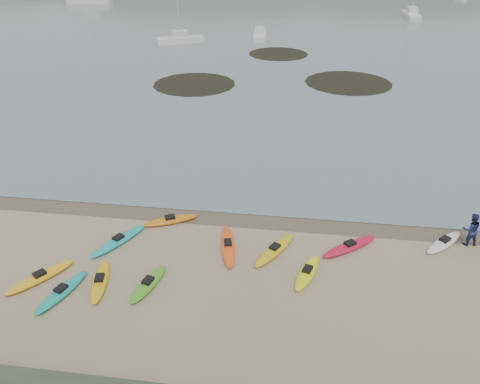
# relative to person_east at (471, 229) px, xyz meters

# --- Properties ---
(ground) EXTENTS (600.00, 600.00, 0.00)m
(ground) POSITION_rel_person_east_xyz_m (-12.37, 1.33, -0.94)
(ground) COLOR tan
(ground) RESTS_ON ground
(wet_sand) EXTENTS (60.00, 60.00, 0.00)m
(wet_sand) POSITION_rel_person_east_xyz_m (-12.37, 1.03, -0.93)
(wet_sand) COLOR brown
(wet_sand) RESTS_ON ground
(kayaks) EXTENTS (24.73, 9.39, 0.34)m
(kayaks) POSITION_rel_person_east_xyz_m (-12.23, -3.04, -0.77)
(kayaks) COLOR #FF5716
(kayaks) RESTS_ON ground
(person_east) EXTENTS (0.99, 0.82, 1.88)m
(person_east) POSITION_rel_person_east_xyz_m (0.00, 0.00, 0.00)
(person_east) COLOR navy
(person_east) RESTS_ON ground
(kelp_mats) EXTENTS (25.53, 23.37, 0.04)m
(kelp_mats) POSITION_rel_person_east_xyz_m (-12.22, 31.76, -0.91)
(kelp_mats) COLOR black
(kelp_mats) RESTS_ON water
(moored_boats) EXTENTS (94.00, 69.97, 1.33)m
(moored_boats) POSITION_rel_person_east_xyz_m (-20.91, 76.90, -0.38)
(moored_boats) COLOR silver
(moored_boats) RESTS_ON ground
(far_hills) EXTENTS (550.00, 135.00, 80.00)m
(far_hills) POSITION_rel_person_east_xyz_m (27.01, 195.30, -16.87)
(far_hills) COLOR #384235
(far_hills) RESTS_ON ground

